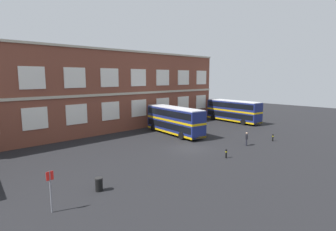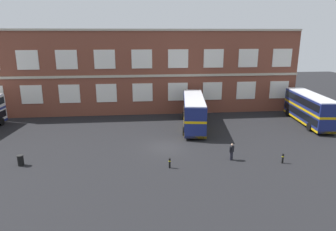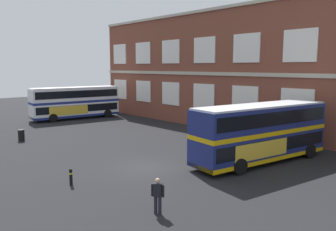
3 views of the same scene
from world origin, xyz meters
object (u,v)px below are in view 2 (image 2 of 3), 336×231
object	(u,v)px
double_decker_far	(309,108)
safety_bollard_east	(170,163)
station_litter_bin	(21,160)
safety_bollard_west	(283,158)
waiting_passenger	(232,151)
double_decker_middle	(194,111)

from	to	relation	value
double_decker_far	safety_bollard_east	bearing A→B (deg)	-149.20
station_litter_bin	safety_bollard_west	world-z (taller)	station_litter_bin
waiting_passenger	safety_bollard_east	xyz separation A→B (m)	(-6.22, -1.19, -0.44)
double_decker_middle	safety_bollard_east	xyz separation A→B (m)	(-4.47, -12.12, -1.66)
station_litter_bin	double_decker_middle	bearing A→B (deg)	29.00
safety_bollard_east	double_decker_far	bearing A→B (deg)	30.80
waiting_passenger	double_decker_far	bearing A→B (deg)	37.68
safety_bollard_west	safety_bollard_east	world-z (taller)	same
station_litter_bin	safety_bollard_west	size ratio (longest dim) A/B	1.08
station_litter_bin	waiting_passenger	bearing A→B (deg)	-2.20
double_decker_middle	safety_bollard_west	bearing A→B (deg)	-62.29
station_litter_bin	safety_bollard_east	xyz separation A→B (m)	(13.85, -1.96, -0.03)
waiting_passenger	safety_bollard_east	size ratio (longest dim) A/B	1.79
safety_bollard_west	safety_bollard_east	bearing A→B (deg)	179.74
double_decker_middle	safety_bollard_east	world-z (taller)	double_decker_middle
double_decker_middle	double_decker_far	xyz separation A→B (m)	(16.01, 0.09, 0.00)
station_litter_bin	safety_bollard_east	bearing A→B (deg)	-8.06
double_decker_middle	safety_bollard_west	world-z (taller)	double_decker_middle
station_litter_bin	safety_bollard_west	bearing A→B (deg)	-4.66
double_decker_far	waiting_passenger	bearing A→B (deg)	-142.32
safety_bollard_east	station_litter_bin	bearing A→B (deg)	171.94
station_litter_bin	safety_bollard_east	distance (m)	13.99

